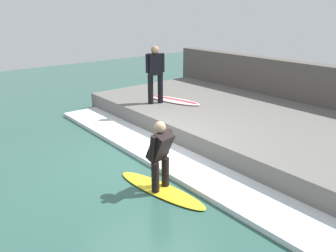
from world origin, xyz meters
name	(u,v)px	position (x,y,z in m)	size (l,w,h in m)	color
ground_plane	(146,161)	(0.00, 0.00, 0.00)	(28.00, 28.00, 0.00)	#2D564C
concrete_ledge	(238,121)	(3.20, 0.00, 0.27)	(4.40, 9.07, 0.54)	#66635E
back_wall	(288,88)	(5.65, 0.00, 0.85)	(0.50, 9.53, 1.71)	#544F49
wave_foam_crest	(162,154)	(0.45, 0.00, 0.05)	(1.11, 8.62, 0.11)	silver
surfboard_riding	(161,189)	(-0.54, -1.20, 0.03)	(0.82, 2.11, 0.06)	yellow
surfer_riding	(160,152)	(-0.54, -1.20, 0.80)	(0.51, 0.48, 1.33)	black
surfer_waiting_near	(155,72)	(1.94, 2.17, 1.50)	(0.55, 0.36, 1.71)	black
surfboard_waiting_near	(174,100)	(2.52, 1.99, 0.57)	(1.01, 1.95, 0.07)	beige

